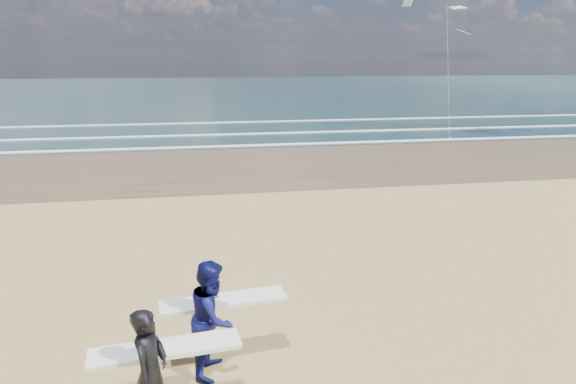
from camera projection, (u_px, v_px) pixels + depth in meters
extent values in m
cube|color=#4A3D27|center=(548.00, 152.00, 28.85)|extent=(220.00, 12.00, 0.01)
cube|color=#183236|center=(322.00, 90.00, 80.23)|extent=(220.00, 100.00, 0.02)
cube|color=white|center=(500.00, 138.00, 33.41)|extent=(220.00, 0.50, 0.05)
cube|color=white|center=(464.00, 128.00, 37.88)|extent=(220.00, 0.50, 0.05)
cube|color=white|center=(426.00, 118.00, 44.06)|extent=(220.00, 0.50, 0.05)
imported|color=black|center=(150.00, 371.00, 7.22)|extent=(0.65, 0.80, 1.91)
cube|color=white|center=(166.00, 349.00, 7.56)|extent=(2.24, 0.75, 0.07)
imported|color=#0D0F49|center=(213.00, 317.00, 8.62)|extent=(1.01, 1.15, 2.01)
cube|color=white|center=(224.00, 301.00, 8.96)|extent=(2.25, 0.79, 0.07)
cube|color=slate|center=(450.00, 138.00, 33.54)|extent=(0.12, 0.12, 0.10)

